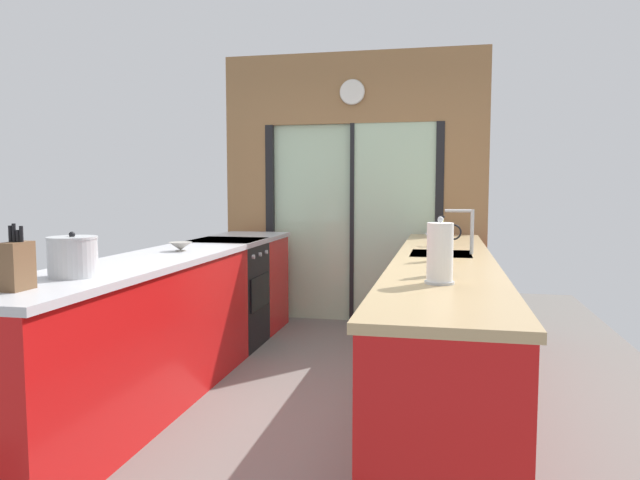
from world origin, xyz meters
TOP-DOWN VIEW (x-y plane):
  - ground_plane at (0.00, 0.60)m, footprint 5.04×7.60m
  - back_wall_unit at (0.00, 2.40)m, footprint 2.64×0.12m
  - left_counter_run at (-0.91, 0.13)m, footprint 0.62×3.80m
  - right_counter_run at (0.91, 0.30)m, footprint 0.62×3.80m
  - sink_faucet at (1.06, 0.55)m, footprint 0.19×0.02m
  - oven_range at (-0.91, 1.25)m, footprint 0.60×0.60m
  - mixing_bowl at (-0.89, 0.31)m, footprint 0.16×0.16m
  - knife_block at (-0.89, -1.28)m, footprint 0.08×0.14m
  - stock_pot at (-0.89, -0.90)m, footprint 0.24×0.24m
  - kettle at (0.89, 1.08)m, footprint 0.27×0.18m
  - soap_bottle_near at (0.89, -0.46)m, footprint 0.07×0.07m
  - soap_bottle_far at (0.89, 0.16)m, footprint 0.07×0.07m
  - paper_towel_roll at (0.89, -0.73)m, footprint 0.14×0.14m

SIDE VIEW (x-z plane):
  - ground_plane at x=0.00m, z-range -0.02..0.00m
  - oven_range at x=-0.91m, z-range 0.00..0.92m
  - right_counter_run at x=0.91m, z-range 0.00..0.92m
  - left_counter_run at x=-0.91m, z-range 0.01..0.93m
  - mixing_bowl at x=-0.89m, z-range 0.92..0.99m
  - kettle at x=0.89m, z-range 0.91..1.13m
  - stock_pot at x=-0.89m, z-range 0.91..1.13m
  - soap_bottle_near at x=0.89m, z-range 0.90..1.14m
  - knife_block at x=-0.89m, z-range 0.88..1.17m
  - soap_bottle_far at x=0.89m, z-range 0.90..1.17m
  - paper_towel_roll at x=0.89m, z-range 0.90..1.21m
  - sink_faucet at x=1.06m, z-range 0.97..1.27m
  - back_wall_unit at x=0.00m, z-range 0.17..2.87m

